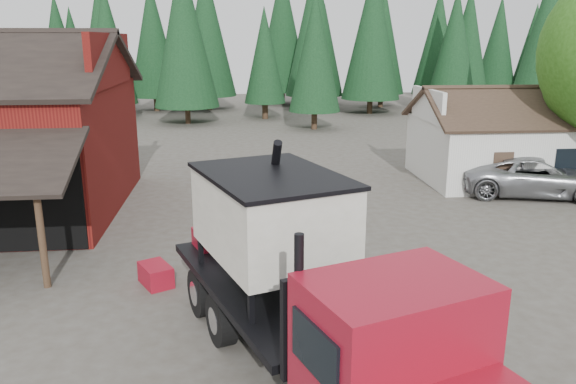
{
  "coord_description": "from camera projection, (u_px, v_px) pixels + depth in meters",
  "views": [
    {
      "loc": [
        -0.25,
        -13.07,
        6.76
      ],
      "look_at": [
        1.51,
        5.03,
        1.8
      ],
      "focal_mm": 35.0,
      "sensor_mm": 36.0,
      "label": 1
    }
  ],
  "objects": [
    {
      "name": "ground",
      "position": [
        248.0,
        313.0,
        14.35
      ],
      "size": [
        120.0,
        120.0,
        0.0
      ],
      "primitive_type": "plane",
      "color": "#484238",
      "rests_on": "ground"
    },
    {
      "name": "farmhouse",
      "position": [
        504.0,
        146.0,
        27.61
      ],
      "size": [
        8.6,
        6.42,
        4.65
      ],
      "color": "silver",
      "rests_on": "ground"
    },
    {
      "name": "conifer_backdrop",
      "position": [
        236.0,
        111.0,
        54.68
      ],
      "size": [
        76.0,
        16.0,
        16.0
      ],
      "primitive_type": null,
      "color": "black",
      "rests_on": "ground"
    },
    {
      "name": "near_pine_b",
      "position": [
        315.0,
        51.0,
        42.17
      ],
      "size": [
        3.96,
        3.96,
        10.4
      ],
      "color": "#382619",
      "rests_on": "ground"
    },
    {
      "name": "near_pine_c",
      "position": [
        548.0,
        37.0,
        39.57
      ],
      "size": [
        4.84,
        4.84,
        12.4
      ],
      "color": "#382619",
      "rests_on": "ground"
    },
    {
      "name": "near_pine_d",
      "position": [
        184.0,
        31.0,
        44.68
      ],
      "size": [
        5.28,
        5.28,
        13.4
      ],
      "color": "#382619",
      "rests_on": "ground"
    },
    {
      "name": "feed_truck",
      "position": [
        307.0,
        280.0,
        11.11
      ],
      "size": [
        5.96,
        10.47,
        4.58
      ],
      "rotation": [
        0.0,
        0.0,
        0.34
      ],
      "color": "black",
      "rests_on": "ground"
    },
    {
      "name": "silver_car",
      "position": [
        534.0,
        176.0,
        24.94
      ],
      "size": [
        6.91,
        4.46,
        1.77
      ],
      "primitive_type": "imported",
      "rotation": [
        0.0,
        0.0,
        1.31
      ],
      "color": "#97999E",
      "rests_on": "ground"
    },
    {
      "name": "equip_box",
      "position": [
        156.0,
        275.0,
        15.92
      ],
      "size": [
        1.13,
        1.3,
        0.6
      ],
      "primitive_type": "cube",
      "rotation": [
        0.0,
        0.0,
        0.48
      ],
      "color": "maroon",
      "rests_on": "ground"
    }
  ]
}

